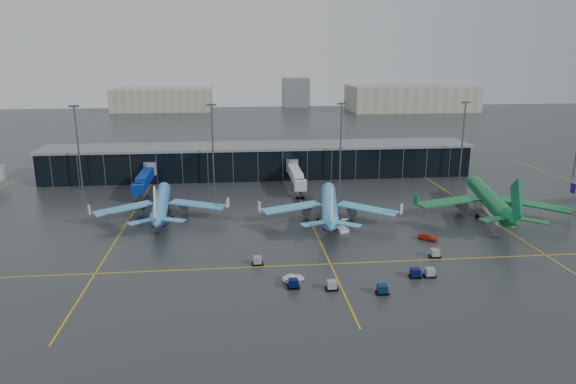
{
  "coord_description": "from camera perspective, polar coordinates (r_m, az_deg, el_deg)",
  "views": [
    {
      "loc": [
        -7.92,
        -107.51,
        39.99
      ],
      "look_at": [
        5.0,
        18.0,
        6.0
      ],
      "focal_mm": 32.0,
      "sensor_mm": 36.0,
      "label": 1
    }
  ],
  "objects": [
    {
      "name": "flood_masts",
      "position": [
        160.2,
        -1.18,
        5.67
      ],
      "size": [
        203.0,
        0.5,
        25.5
      ],
      "color": "#595B60",
      "rests_on": "ground"
    },
    {
      "name": "taxi_lines",
      "position": [
        125.99,
        2.61,
        -3.44
      ],
      "size": [
        220.0,
        120.0,
        0.02
      ],
      "color": "gold",
      "rests_on": "ground"
    },
    {
      "name": "service_van_white",
      "position": [
        94.54,
        0.57,
        -9.52
      ],
      "size": [
        4.11,
        2.53,
        1.28
      ],
      "primitive_type": "imported",
      "rotation": [
        0.0,
        0.0,
        1.9
      ],
      "color": "silver",
      "rests_on": "ground"
    },
    {
      "name": "distant_hangars",
      "position": [
        383.27,
        2.87,
        10.39
      ],
      "size": [
        260.0,
        71.0,
        22.0
      ],
      "color": "#B2AD99",
      "rests_on": "ground"
    },
    {
      "name": "airliner_klm_near",
      "position": [
        127.02,
        4.63,
        -0.41
      ],
      "size": [
        41.43,
        45.48,
        12.38
      ],
      "primitive_type": null,
      "rotation": [
        0.0,
        0.0,
        -0.16
      ],
      "color": "#43ACDC",
      "rests_on": "ground"
    },
    {
      "name": "jet_bridges",
      "position": [
        156.97,
        -15.66,
        1.46
      ],
      "size": [
        94.0,
        27.5,
        7.2
      ],
      "color": "#595B60",
      "rests_on": "ground"
    },
    {
      "name": "airliner_aer_lingus",
      "position": [
        139.1,
        21.57,
        0.26
      ],
      "size": [
        48.85,
        52.98,
        13.89
      ],
      "primitive_type": null,
      "rotation": [
        0.0,
        0.0,
        -0.23
      ],
      "color": "#0C672E",
      "rests_on": "ground"
    },
    {
      "name": "baggage_carts",
      "position": [
        96.93,
        8.46,
        -8.97
      ],
      "size": [
        38.3,
        16.61,
        1.7
      ],
      "color": "black",
      "rests_on": "ground"
    },
    {
      "name": "mobile_airstair",
      "position": [
        120.58,
        6.02,
        -3.99
      ],
      "size": [
        2.82,
        3.59,
        3.45
      ],
      "rotation": [
        0.0,
        0.0,
        0.21
      ],
      "color": "white",
      "rests_on": "ground"
    },
    {
      "name": "service_van_red",
      "position": [
        118.41,
        15.26,
        -4.85
      ],
      "size": [
        4.33,
        4.05,
        1.44
      ],
      "primitive_type": "imported",
      "rotation": [
        0.0,
        0.0,
        0.87
      ],
      "color": "#B42C0D",
      "rests_on": "ground"
    },
    {
      "name": "terminal_pier",
      "position": [
        173.18,
        -3.14,
        3.54
      ],
      "size": [
        142.0,
        17.0,
        10.7
      ],
      "color": "black",
      "rests_on": "ground"
    },
    {
      "name": "airliner_arkefly",
      "position": [
        132.26,
        -13.96,
        -0.28
      ],
      "size": [
        37.15,
        41.51,
        11.97
      ],
      "primitive_type": null,
      "rotation": [
        0.0,
        0.0,
        0.08
      ],
      "color": "#4293D8",
      "rests_on": "ground"
    },
    {
      "name": "ground",
      "position": [
        114.98,
        -1.57,
        -5.28
      ],
      "size": [
        600.0,
        600.0,
        0.0
      ],
      "primitive_type": "plane",
      "color": "#282B2D",
      "rests_on": "ground"
    }
  ]
}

